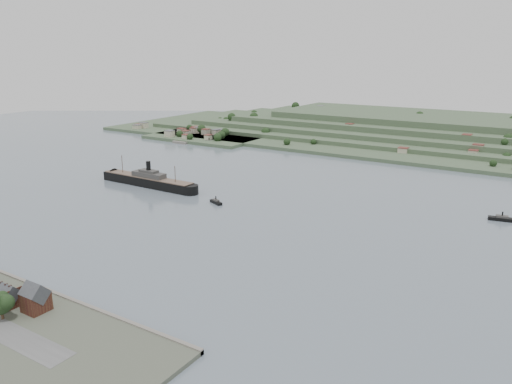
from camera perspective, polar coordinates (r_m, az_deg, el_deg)
The scene contains 8 objects.
ground at distance 374.20m, azimuth -5.23°, elevation -2.11°, with size 1400.00×1400.00×0.00m, color slate.
gabled_building at distance 248.16m, azimuth -23.90°, elevation -11.04°, with size 10.40×10.18×14.09m.
far_peninsula at distance 708.30m, azimuth 16.52°, elevation 6.79°, with size 760.00×309.00×30.00m.
steamship at distance 451.57m, azimuth -12.54°, elevation 1.35°, with size 111.55×13.79×26.78m.
tugboat at distance 389.87m, azimuth -4.60°, elevation -1.13°, with size 13.83×8.57×6.07m.
ferry_west at distance 650.62m, azimuth -5.38°, elevation 5.72°, with size 19.34×12.28×7.06m.
ferry_east at distance 389.99m, azimuth 26.29°, elevation -2.74°, with size 18.33×8.21×6.64m.
fig_tree at distance 246.24m, azimuth -27.21°, elevation -11.25°, with size 11.50×9.96×12.84m.
Camera 1 is at (218.67, -281.28, 114.41)m, focal length 35.00 mm.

